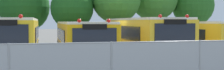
# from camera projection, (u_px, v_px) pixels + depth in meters

# --- Properties ---
(ground_plane) EXTENTS (160.00, 160.00, 0.00)m
(ground_plane) POSITION_uv_depth(u_px,v_px,m) (111.00, 61.00, 18.68)
(ground_plane) COLOR #595651
(school_bus_0) EXTENTS (2.50, 10.76, 2.74)m
(school_bus_0) POSITION_uv_depth(u_px,v_px,m) (16.00, 39.00, 17.41)
(school_bus_0) COLOR yellow
(school_bus_0) RESTS_ON ground_plane
(school_bus_1) EXTENTS (2.55, 10.57, 2.56)m
(school_bus_1) POSITION_uv_depth(u_px,v_px,m) (81.00, 39.00, 18.18)
(school_bus_1) COLOR #EAA80C
(school_bus_1) RESTS_ON ground_plane
(school_bus_2) EXTENTS (2.59, 10.23, 2.78)m
(school_bus_2) POSITION_uv_depth(u_px,v_px,m) (141.00, 37.00, 18.87)
(school_bus_2) COLOR yellow
(school_bus_2) RESTS_ON ground_plane
(school_bus_3) EXTENTS (2.59, 10.83, 2.58)m
(school_bus_3) POSITION_uv_depth(u_px,v_px,m) (192.00, 38.00, 19.89)
(school_bus_3) COLOR yellow
(school_bus_3) RESTS_ON ground_plane
(tree_1) EXTENTS (4.80, 4.80, 6.23)m
(tree_1) POSITION_uv_depth(u_px,v_px,m) (25.00, 6.00, 28.67)
(tree_1) COLOR #4C3823
(tree_1) RESTS_ON ground_plane
(tree_2) EXTENTS (3.98, 3.98, 5.66)m
(tree_2) POSITION_uv_depth(u_px,v_px,m) (71.00, 8.00, 27.58)
(tree_2) COLOR #4C3823
(tree_2) RESTS_ON ground_plane
(tree_5) EXTENTS (4.42, 4.42, 6.39)m
(tree_5) POSITION_uv_depth(u_px,v_px,m) (194.00, 5.00, 31.72)
(tree_5) COLOR #4C3823
(tree_5) RESTS_ON ground_plane
(chainlink_fence) EXTENTS (16.92, 0.07, 1.86)m
(chainlink_fence) POSITION_uv_depth(u_px,v_px,m) (199.00, 69.00, 9.27)
(chainlink_fence) COLOR #9EA0A3
(chainlink_fence) RESTS_ON ground_plane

